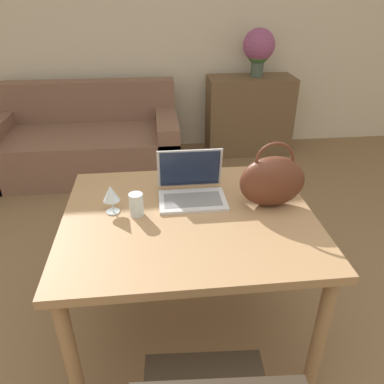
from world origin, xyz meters
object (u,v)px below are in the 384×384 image
drinking_glass (136,205)px  handbag (272,181)px  couch (86,143)px  wine_glass (111,194)px  laptop (191,185)px  flower_vase (259,48)px

drinking_glass → handbag: 0.64m
couch → handbag: size_ratio=5.59×
wine_glass → drinking_glass: bearing=-17.0°
laptop → flower_vase: size_ratio=0.70×
drinking_glass → wine_glass: (-0.11, 0.03, 0.04)m
couch → flower_vase: bearing=9.4°
laptop → handbag: (0.37, -0.12, 0.07)m
drinking_glass → handbag: handbag is taller
laptop → drinking_glass: (-0.27, -0.15, -0.01)m
wine_glass → handbag: 0.75m
laptop → wine_glass: size_ratio=2.35×
couch → handbag: (1.22, -2.10, 0.60)m
laptop → drinking_glass: 0.31m
laptop → flower_vase: (0.93, 2.27, 0.30)m
couch → flower_vase: (1.78, 0.29, 0.83)m
couch → flower_vase: size_ratio=3.86×
wine_glass → handbag: size_ratio=0.43×
drinking_glass → flower_vase: (1.19, 2.42, 0.31)m
couch → drinking_glass: (0.58, -2.12, 0.52)m
couch → wine_glass: 2.21m
handbag → laptop: bearing=161.3°
laptop → wine_glass: (-0.38, -0.11, 0.03)m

